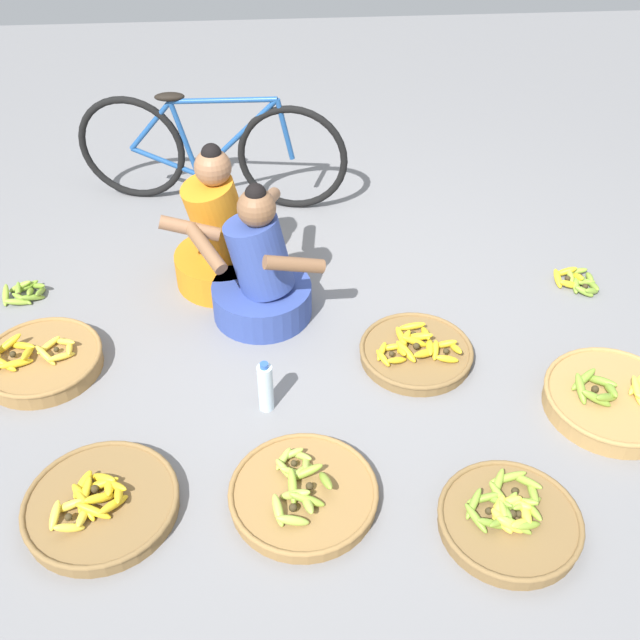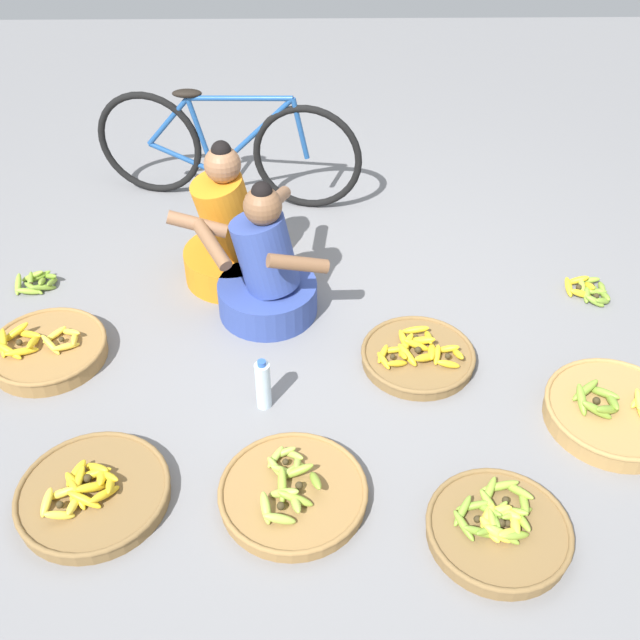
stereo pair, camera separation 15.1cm
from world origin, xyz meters
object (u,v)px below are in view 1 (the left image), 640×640
banana_basket_near_bicycle (416,352)px  banana_basket_front_left (42,360)px  loose_bananas_back_center (24,293)px  banana_basket_back_right (509,519)px  banana_basket_mid_right (101,504)px  water_bottle (266,387)px  banana_basket_near_vendor (613,399)px  banana_basket_front_center (303,493)px  vendor_woman_behind (221,240)px  loose_bananas_back_left (578,281)px  vendor_woman_front (260,276)px  bicycle_leaning (210,151)px

banana_basket_near_bicycle → banana_basket_front_left: bearing=178.3°
loose_bananas_back_center → banana_basket_back_right: bearing=-36.1°
banana_basket_mid_right → water_bottle: 0.86m
banana_basket_front_left → banana_basket_near_vendor: banana_basket_near_vendor is taller
water_bottle → banana_basket_mid_right: bearing=-142.0°
banana_basket_near_vendor → water_bottle: size_ratio=2.28×
banana_basket_back_right → banana_basket_front_left: bearing=152.5°
banana_basket_mid_right → banana_basket_back_right: same height
banana_basket_front_center → banana_basket_near_bicycle: bearing=53.4°
loose_bananas_back_center → water_bottle: size_ratio=0.89×
banana_basket_mid_right → loose_bananas_back_center: bearing=113.6°
vendor_woman_behind → loose_bananas_back_left: bearing=-5.5°
banana_basket_mid_right → banana_basket_near_vendor: bearing=10.2°
banana_basket_near_vendor → vendor_woman_behind: bearing=148.2°
banana_basket_back_right → loose_bananas_back_center: 2.77m
banana_basket_front_left → loose_bananas_back_center: (-0.22, 0.58, -0.02)m
banana_basket_front_left → loose_bananas_back_center: 0.62m
banana_basket_front_left → vendor_woman_behind: bearing=37.5°
vendor_woman_behind → banana_basket_front_left: size_ratio=1.44×
vendor_woman_behind → banana_basket_back_right: vendor_woman_behind is taller
loose_bananas_back_left → loose_bananas_back_center: bearing=178.0°
vendor_woman_behind → vendor_woman_front: bearing=-55.8°
banana_basket_mid_right → banana_basket_front_center: size_ratio=1.02×
banana_basket_front_center → loose_bananas_back_center: (-1.44, 1.45, -0.01)m
banana_basket_near_bicycle → banana_basket_back_right: size_ratio=0.99×
bicycle_leaning → banana_basket_back_right: (1.24, -2.57, -0.31)m
vendor_woman_front → banana_basket_back_right: 1.70m
bicycle_leaning → banana_basket_front_left: size_ratio=2.91×
banana_basket_near_vendor → water_bottle: (-1.58, 0.12, 0.07)m
banana_basket_near_vendor → loose_bananas_back_left: bearing=80.2°
vendor_woman_front → banana_basket_front_left: size_ratio=1.34×
banana_basket_front_center → banana_basket_mid_right: bearing=179.7°
vendor_woman_behind → banana_basket_back_right: size_ratio=1.47×
loose_bananas_back_center → vendor_woman_behind: bearing=4.2°
banana_basket_mid_right → banana_basket_front_center: (0.81, -0.00, -0.00)m
loose_bananas_back_left → vendor_woman_front: bearing=-176.0°
banana_basket_front_left → banana_basket_front_center: size_ratio=0.94×
banana_basket_front_left → banana_basket_front_center: 1.50m
water_bottle → loose_bananas_back_center: bearing=144.8°
banana_basket_front_left → water_bottle: 1.13m
banana_basket_mid_right → banana_basket_back_right: bearing=-6.7°
vendor_woman_front → banana_basket_front_center: vendor_woman_front is taller
banana_basket_near_vendor → loose_bananas_back_left: (0.16, 0.93, -0.03)m
bicycle_leaning → banana_basket_back_right: bearing=-64.2°
vendor_woman_behind → bicycle_leaning: (-0.08, 0.86, 0.09)m
banana_basket_near_bicycle → loose_bananas_back_center: 2.14m
banana_basket_front_left → water_bottle: (1.08, -0.34, 0.08)m
bicycle_leaning → loose_bananas_back_left: bicycle_leaning is taller
banana_basket_front_left → banana_basket_mid_right: size_ratio=0.93×
loose_bananas_back_center → water_bottle: bearing=-35.2°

